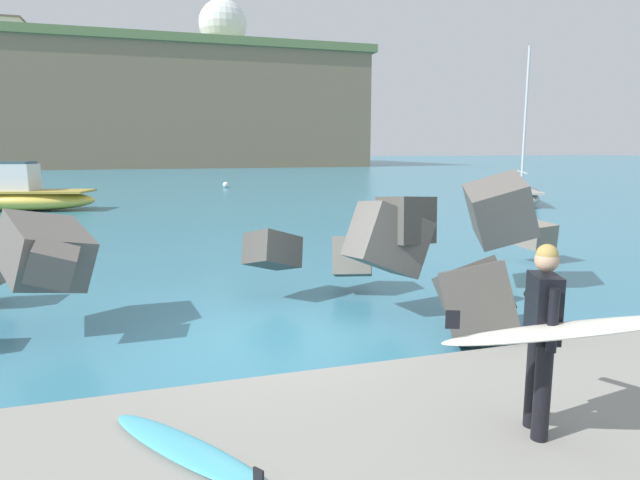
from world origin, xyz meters
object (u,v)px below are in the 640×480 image
object	(u,v)px
surfer_with_board	(550,329)
spare_surfboard	(187,450)
radar_dome	(223,27)
station_building_west	(9,35)
mooring_buoy_inner	(226,185)
station_building_central	(150,51)
boat_near_centre	(519,195)
boat_near_left	(24,195)

from	to	relation	value
surfer_with_board	spare_surfboard	distance (m)	3.33
surfer_with_board	spare_surfboard	world-z (taller)	surfer_with_board
radar_dome	station_building_west	xyz separation A→B (m)	(-35.50, 2.17, -3.08)
spare_surfboard	mooring_buoy_inner	size ratio (longest dim) A/B	4.18
mooring_buoy_inner	station_building_central	distance (m)	74.18
mooring_buoy_inner	surfer_with_board	bearing A→B (deg)	-93.13
spare_surfboard	boat_near_centre	distance (m)	26.53
boat_near_left	station_building_central	size ratio (longest dim) A/B	1.10
surfer_with_board	radar_dome	xyz separation A→B (m)	(10.66, 100.74, 23.46)
spare_surfboard	boat_near_left	distance (m)	24.50
radar_dome	mooring_buoy_inner	bearing A→B (deg)	-97.70
boat_near_centre	radar_dome	bearing A→B (deg)	93.08
surfer_with_board	station_building_central	xyz separation A→B (m)	(-2.16, 107.85, 19.76)
mooring_buoy_inner	boat_near_left	bearing A→B (deg)	-131.74
spare_surfboard	boat_near_left	xyz separation A→B (m)	(-5.86, 23.79, 0.43)
station_building_west	station_building_central	bearing A→B (deg)	12.27
radar_dome	station_building_central	world-z (taller)	radar_dome
boat_near_centre	station_building_west	distance (m)	94.31
mooring_buoy_inner	spare_surfboard	bearing A→B (deg)	-98.06
mooring_buoy_inner	station_building_west	bearing A→B (deg)	112.09
surfer_with_board	station_building_central	size ratio (longest dim) A/B	0.34
boat_near_left	station_building_central	distance (m)	86.08
spare_surfboard	boat_near_centre	bearing A→B (deg)	47.01
surfer_with_board	boat_near_left	distance (m)	26.07
boat_near_centre	radar_dome	world-z (taller)	radar_dome
spare_surfboard	radar_dome	xyz separation A→B (m)	(13.76, 100.06, 24.45)
boat_near_left	station_building_west	distance (m)	82.73
spare_surfboard	surfer_with_board	bearing A→B (deg)	-12.47
mooring_buoy_inner	station_building_west	world-z (taller)	station_building_west
boat_near_left	station_building_central	xyz separation A→B (m)	(6.80, 83.37, 20.33)
spare_surfboard	station_building_central	distance (m)	109.16
surfer_with_board	station_building_west	bearing A→B (deg)	103.57
boat_near_centre	mooring_buoy_inner	xyz separation A→B (m)	(-12.98, 16.68, -0.25)
mooring_buoy_inner	station_building_central	size ratio (longest dim) A/B	0.07
boat_near_centre	station_building_west	xyz separation A→B (m)	(-39.83, 82.83, 21.18)
radar_dome	station_building_central	xyz separation A→B (m)	(-12.81, 7.10, -3.70)
spare_surfboard	radar_dome	distance (m)	103.92
surfer_with_board	boat_near_centre	size ratio (longest dim) A/B	0.27
mooring_buoy_inner	boat_near_centre	bearing A→B (deg)	-52.11
mooring_buoy_inner	radar_dome	xyz separation A→B (m)	(8.65, 63.98, 24.51)
surfer_with_board	station_building_west	distance (m)	107.81
boat_near_centre	radar_dome	distance (m)	84.34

